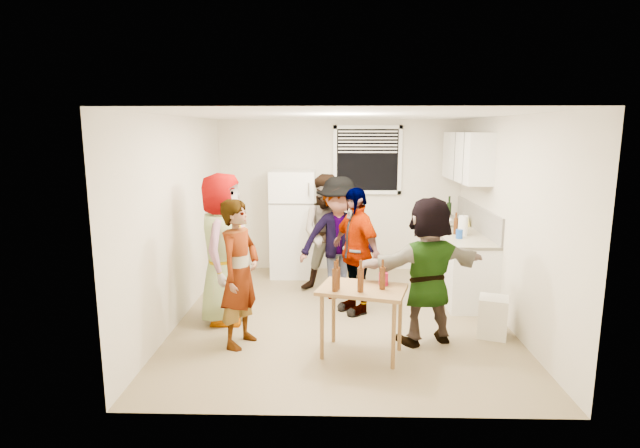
{
  "coord_description": "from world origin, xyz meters",
  "views": [
    {
      "loc": [
        -0.11,
        -6.01,
        2.32
      ],
      "look_at": [
        -0.28,
        0.24,
        1.15
      ],
      "focal_mm": 28.0,
      "sensor_mm": 36.0,
      "label": 1
    }
  ],
  "objects_px": {
    "wine_bottle": "(448,221)",
    "guest_stripe": "(242,344)",
    "serving_table": "(361,354)",
    "trash_bin": "(493,315)",
    "guest_grey": "(225,320)",
    "guest_orange": "(425,341)",
    "guest_back_right": "(338,297)",
    "guest_black": "(355,311)",
    "blue_cup": "(459,238)",
    "beer_bottle_table": "(360,292)",
    "refrigerator": "(293,223)",
    "guest_back_left": "(329,291)",
    "kettle": "(450,227)",
    "red_cup": "(383,285)",
    "beer_bottle_counter": "(455,234)"
  },
  "relations": [
    {
      "from": "beer_bottle_table",
      "to": "guest_black",
      "type": "distance_m",
      "value": 1.59
    },
    {
      "from": "beer_bottle_counter",
      "to": "guest_black",
      "type": "xyz_separation_m",
      "value": [
        -1.42,
        -0.66,
        -0.9
      ]
    },
    {
      "from": "guest_back_right",
      "to": "guest_black",
      "type": "height_order",
      "value": "guest_back_right"
    },
    {
      "from": "red_cup",
      "to": "guest_grey",
      "type": "distance_m",
      "value": 2.17
    },
    {
      "from": "guest_grey",
      "to": "guest_black",
      "type": "height_order",
      "value": "guest_grey"
    },
    {
      "from": "beer_bottle_counter",
      "to": "trash_bin",
      "type": "relative_size",
      "value": 0.49
    },
    {
      "from": "trash_bin",
      "to": "guest_grey",
      "type": "bearing_deg",
      "value": 172.71
    },
    {
      "from": "guest_orange",
      "to": "guest_back_right",
      "type": "bearing_deg",
      "value": -75.77
    },
    {
      "from": "guest_orange",
      "to": "guest_back_left",
      "type": "bearing_deg",
      "value": -76.34
    },
    {
      "from": "kettle",
      "to": "trash_bin",
      "type": "relative_size",
      "value": 0.54
    },
    {
      "from": "blue_cup",
      "to": "guest_orange",
      "type": "xyz_separation_m",
      "value": [
        -0.66,
        -1.3,
        -0.9
      ]
    },
    {
      "from": "refrigerator",
      "to": "serving_table",
      "type": "xyz_separation_m",
      "value": [
        0.94,
        -2.97,
        -0.85
      ]
    },
    {
      "from": "wine_bottle",
      "to": "guest_stripe",
      "type": "height_order",
      "value": "wine_bottle"
    },
    {
      "from": "refrigerator",
      "to": "guest_black",
      "type": "distance_m",
      "value": 2.1
    },
    {
      "from": "trash_bin",
      "to": "guest_grey",
      "type": "distance_m",
      "value": 3.2
    },
    {
      "from": "blue_cup",
      "to": "beer_bottle_counter",
      "type": "bearing_deg",
      "value": 86.55
    },
    {
      "from": "guest_stripe",
      "to": "guest_back_left",
      "type": "distance_m",
      "value": 2.1
    },
    {
      "from": "wine_bottle",
      "to": "trash_bin",
      "type": "xyz_separation_m",
      "value": [
        -0.03,
        -2.5,
        -0.65
      ]
    },
    {
      "from": "serving_table",
      "to": "wine_bottle",
      "type": "bearing_deg",
      "value": 62.73
    },
    {
      "from": "refrigerator",
      "to": "guest_grey",
      "type": "xyz_separation_m",
      "value": [
        -0.7,
        -2.04,
        -0.85
      ]
    },
    {
      "from": "trash_bin",
      "to": "beer_bottle_table",
      "type": "height_order",
      "value": "beer_bottle_table"
    },
    {
      "from": "blue_cup",
      "to": "guest_grey",
      "type": "relative_size",
      "value": 0.07
    },
    {
      "from": "guest_stripe",
      "to": "guest_black",
      "type": "bearing_deg",
      "value": -29.48
    },
    {
      "from": "blue_cup",
      "to": "serving_table",
      "type": "xyz_separation_m",
      "value": [
        -1.39,
        -1.65,
        -0.9
      ]
    },
    {
      "from": "serving_table",
      "to": "refrigerator",
      "type": "bearing_deg",
      "value": 107.66
    },
    {
      "from": "refrigerator",
      "to": "trash_bin",
      "type": "distance_m",
      "value": 3.53
    },
    {
      "from": "guest_stripe",
      "to": "guest_back_right",
      "type": "distance_m",
      "value": 1.95
    },
    {
      "from": "guest_back_left",
      "to": "guest_orange",
      "type": "distance_m",
      "value": 2.06
    },
    {
      "from": "serving_table",
      "to": "trash_bin",
      "type": "bearing_deg",
      "value": 18.79
    },
    {
      "from": "kettle",
      "to": "red_cup",
      "type": "xyz_separation_m",
      "value": [
        -1.23,
        -2.39,
        -0.17
      ]
    },
    {
      "from": "guest_back_left",
      "to": "guest_orange",
      "type": "xyz_separation_m",
      "value": [
        1.09,
        -1.75,
        0.0
      ]
    },
    {
      "from": "kettle",
      "to": "guest_stripe",
      "type": "distance_m",
      "value": 3.68
    },
    {
      "from": "beer_bottle_table",
      "to": "beer_bottle_counter",
      "type": "bearing_deg",
      "value": 55.28
    },
    {
      "from": "refrigerator",
      "to": "guest_stripe",
      "type": "distance_m",
      "value": 2.88
    },
    {
      "from": "refrigerator",
      "to": "serving_table",
      "type": "distance_m",
      "value": 3.23
    },
    {
      "from": "serving_table",
      "to": "guest_stripe",
      "type": "relative_size",
      "value": 0.54
    },
    {
      "from": "trash_bin",
      "to": "serving_table",
      "type": "height_order",
      "value": "trash_bin"
    },
    {
      "from": "kettle",
      "to": "guest_orange",
      "type": "xyz_separation_m",
      "value": [
        -0.72,
        -2.13,
        -0.9
      ]
    },
    {
      "from": "blue_cup",
      "to": "guest_grey",
      "type": "bearing_deg",
      "value": -166.5
    },
    {
      "from": "red_cup",
      "to": "guest_grey",
      "type": "height_order",
      "value": "red_cup"
    },
    {
      "from": "refrigerator",
      "to": "beer_bottle_table",
      "type": "xyz_separation_m",
      "value": [
        0.92,
        -3.1,
        -0.12
      ]
    },
    {
      "from": "serving_table",
      "to": "beer_bottle_table",
      "type": "bearing_deg",
      "value": -101.46
    },
    {
      "from": "wine_bottle",
      "to": "blue_cup",
      "type": "distance_m",
      "value": 1.38
    },
    {
      "from": "beer_bottle_counter",
      "to": "serving_table",
      "type": "relative_size",
      "value": 0.26
    },
    {
      "from": "guest_stripe",
      "to": "guest_black",
      "type": "distance_m",
      "value": 1.66
    },
    {
      "from": "beer_bottle_table",
      "to": "guest_orange",
      "type": "bearing_deg",
      "value": 32.69
    },
    {
      "from": "beer_bottle_table",
      "to": "guest_orange",
      "type": "relative_size",
      "value": 0.15
    },
    {
      "from": "beer_bottle_table",
      "to": "guest_back_left",
      "type": "bearing_deg",
      "value": 98.47
    },
    {
      "from": "guest_stripe",
      "to": "guest_back_left",
      "type": "relative_size",
      "value": 0.94
    },
    {
      "from": "kettle",
      "to": "guest_orange",
      "type": "height_order",
      "value": "kettle"
    }
  ]
}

